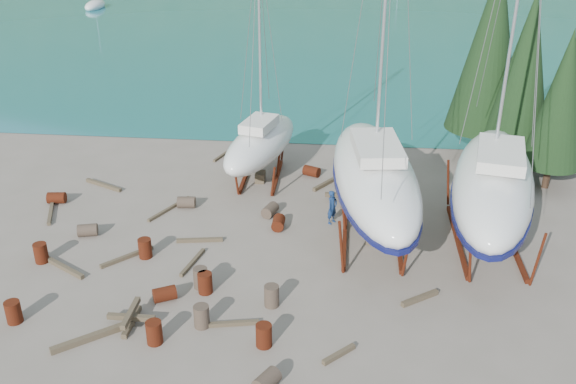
# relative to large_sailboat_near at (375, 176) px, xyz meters

# --- Properties ---
(ground) EXTENTS (600.00, 600.00, 0.00)m
(ground) POSITION_rel_large_sailboat_near_xyz_m (-4.59, -3.85, -3.02)
(ground) COLOR #675D51
(ground) RESTS_ON ground
(cypress_near_right) EXTENTS (3.60, 3.60, 10.00)m
(cypress_near_right) POSITION_rel_large_sailboat_near_xyz_m (7.91, 8.15, 2.77)
(cypress_near_right) COLOR black
(cypress_near_right) RESTS_ON ground
(cypress_mid_right) EXTENTS (3.06, 3.06, 8.50)m
(cypress_mid_right) POSITION_rel_large_sailboat_near_xyz_m (9.41, 6.15, 1.90)
(cypress_mid_right) COLOR black
(cypress_mid_right) RESTS_ON ground
(cypress_back_left) EXTENTS (4.14, 4.14, 11.50)m
(cypress_back_left) POSITION_rel_large_sailboat_near_xyz_m (6.41, 10.15, 3.65)
(cypress_back_left) COLOR black
(cypress_back_left) RESTS_ON ground
(cypress_far_right) EXTENTS (3.24, 3.24, 9.00)m
(cypress_far_right) POSITION_rel_large_sailboat_near_xyz_m (10.91, 9.15, 2.19)
(cypress_far_right) COLOR black
(cypress_far_right) RESTS_ON ground
(moored_boat_left) EXTENTS (2.00, 5.00, 6.05)m
(moored_boat_left) POSITION_rel_large_sailboat_near_xyz_m (-34.59, 56.15, -2.63)
(moored_boat_left) COLOR silver
(moored_boat_left) RESTS_ON ground
(large_sailboat_near) EXTENTS (4.97, 12.24, 18.74)m
(large_sailboat_near) POSITION_rel_large_sailboat_near_xyz_m (0.00, 0.00, 0.00)
(large_sailboat_near) COLOR silver
(large_sailboat_near) RESTS_ON ground
(large_sailboat_far) EXTENTS (5.61, 12.12, 18.47)m
(large_sailboat_far) POSITION_rel_large_sailboat_near_xyz_m (5.10, -0.25, -0.00)
(large_sailboat_far) COLOR silver
(large_sailboat_far) RESTS_ON ground
(small_sailboat_shore) EXTENTS (4.39, 8.32, 12.71)m
(small_sailboat_shore) POSITION_rel_large_sailboat_near_xyz_m (-5.94, 5.78, -0.93)
(small_sailboat_shore) COLOR silver
(small_sailboat_shore) RESTS_ON ground
(worker) EXTENTS (0.68, 0.73, 1.68)m
(worker) POSITION_rel_large_sailboat_near_xyz_m (-1.86, 1.02, -2.17)
(worker) COLOR navy
(worker) RESTS_ON ground
(drum_0) EXTENTS (0.58, 0.58, 0.88)m
(drum_0) POSITION_rel_large_sailboat_near_xyz_m (-13.33, -7.88, -2.58)
(drum_0) COLOR #5E1810
(drum_0) RESTS_ON ground
(drum_1) EXTENTS (0.95, 1.05, 0.58)m
(drum_1) POSITION_rel_large_sailboat_near_xyz_m (-3.53, -10.40, -2.73)
(drum_1) COLOR #2D2823
(drum_1) RESTS_ON ground
(drum_2) EXTENTS (0.94, 0.67, 0.58)m
(drum_2) POSITION_rel_large_sailboat_near_xyz_m (-15.92, 1.75, -2.73)
(drum_2) COLOR #5E1810
(drum_2) RESTS_ON ground
(drum_3) EXTENTS (0.58, 0.58, 0.88)m
(drum_3) POSITION_rel_large_sailboat_near_xyz_m (-7.79, -8.54, -2.58)
(drum_3) COLOR #5E1810
(drum_3) RESTS_ON ground
(drum_4) EXTENTS (1.04, 0.89, 0.58)m
(drum_4) POSITION_rel_large_sailboat_near_xyz_m (-3.19, 6.36, -2.73)
(drum_4) COLOR #5E1810
(drum_4) RESTS_ON ground
(drum_5) EXTENTS (0.58, 0.58, 0.88)m
(drum_5) POSITION_rel_large_sailboat_near_xyz_m (-6.33, -7.45, -2.58)
(drum_5) COLOR #2D2823
(drum_5) RESTS_ON ground
(drum_6) EXTENTS (0.59, 0.88, 0.58)m
(drum_6) POSITION_rel_large_sailboat_near_xyz_m (-4.36, 0.22, -2.73)
(drum_6) COLOR #5E1810
(drum_6) RESTS_ON ground
(drum_7) EXTENTS (0.58, 0.58, 0.88)m
(drum_7) POSITION_rel_large_sailboat_near_xyz_m (-3.91, -8.32, -2.58)
(drum_7) COLOR #5E1810
(drum_7) RESTS_ON ground
(drum_8) EXTENTS (0.58, 0.58, 0.88)m
(drum_8) POSITION_rel_large_sailboat_near_xyz_m (-14.19, -3.74, -2.58)
(drum_8) COLOR #5E1810
(drum_8) RESTS_ON ground
(drum_9) EXTENTS (0.93, 0.65, 0.58)m
(drum_9) POSITION_rel_large_sailboat_near_xyz_m (-9.21, 1.92, -2.73)
(drum_9) COLOR #2D2823
(drum_9) RESTS_ON ground
(drum_10) EXTENTS (0.58, 0.58, 0.88)m
(drum_10) POSITION_rel_large_sailboat_near_xyz_m (-6.67, -5.30, -2.58)
(drum_10) COLOR #5E1810
(drum_10) RESTS_ON ground
(drum_11) EXTENTS (0.83, 1.02, 0.58)m
(drum_11) POSITION_rel_large_sailboat_near_xyz_m (-4.91, 1.47, -2.73)
(drum_11) COLOR #2D2823
(drum_11) RESTS_ON ground
(drum_12) EXTENTS (1.05, 0.92, 0.58)m
(drum_12) POSITION_rel_large_sailboat_near_xyz_m (-8.13, -5.99, -2.73)
(drum_12) COLOR #5E1810
(drum_12) RESTS_ON ground
(drum_14) EXTENTS (0.58, 0.58, 0.88)m
(drum_14) POSITION_rel_large_sailboat_near_xyz_m (-9.85, -2.92, -2.58)
(drum_14) COLOR #5E1810
(drum_14) RESTS_ON ground
(drum_15) EXTENTS (1.00, 0.78, 0.58)m
(drum_15) POSITION_rel_large_sailboat_near_xyz_m (-13.07, -1.35, -2.73)
(drum_15) COLOR #2D2823
(drum_15) RESTS_ON ground
(drum_16) EXTENTS (0.58, 0.58, 0.88)m
(drum_16) POSITION_rel_large_sailboat_near_xyz_m (-6.93, -4.96, -2.58)
(drum_16) COLOR #2D2823
(drum_16) RESTS_ON ground
(drum_17) EXTENTS (0.58, 0.58, 0.88)m
(drum_17) POSITION_rel_large_sailboat_near_xyz_m (-3.93, -5.92, -2.58)
(drum_17) COLOR #2D2823
(drum_17) RESTS_ON ground
(timber_0) EXTENTS (0.92, 2.24, 0.14)m
(timber_0) POSITION_rel_large_sailboat_near_xyz_m (-8.61, 8.84, -2.95)
(timber_0) COLOR brown
(timber_0) RESTS_ON ground
(timber_1) EXTENTS (1.54, 1.19, 0.19)m
(timber_1) POSITION_rel_large_sailboat_near_xyz_m (1.82, -5.01, -2.92)
(timber_1) COLOR brown
(timber_1) RESTS_ON ground
(timber_2) EXTENTS (2.34, 1.29, 0.19)m
(timber_2) POSITION_rel_large_sailboat_near_xyz_m (-14.25, 3.88, -2.92)
(timber_2) COLOR brown
(timber_2) RESTS_ON ground
(timber_4) EXTENTS (2.10, 0.51, 0.17)m
(timber_4) POSITION_rel_large_sailboat_near_xyz_m (-7.79, -1.39, -2.93)
(timber_4) COLOR brown
(timber_4) RESTS_ON ground
(timber_5) EXTENTS (2.31, 0.62, 0.16)m
(timber_5) POSITION_rel_large_sailboat_near_xyz_m (-5.40, -7.34, -2.94)
(timber_5) COLOR brown
(timber_5) RESTS_ON ground
(timber_6) EXTENTS (1.27, 1.73, 0.19)m
(timber_6) POSITION_rel_large_sailboat_near_xyz_m (-2.38, 5.19, -2.92)
(timber_6) COLOR brown
(timber_6) RESTS_ON ground
(timber_7) EXTENTS (1.15, 1.14, 0.17)m
(timber_7) POSITION_rel_large_sailboat_near_xyz_m (-1.25, -8.63, -2.93)
(timber_7) COLOR brown
(timber_7) RESTS_ON ground
(timber_11) EXTENTS (0.64, 2.18, 0.15)m
(timber_11) POSITION_rel_large_sailboat_near_xyz_m (-7.68, -3.27, -2.94)
(timber_11) COLOR brown
(timber_11) RESTS_ON ground
(timber_12) EXTENTS (1.85, 1.93, 0.17)m
(timber_12) POSITION_rel_large_sailboat_near_xyz_m (-10.62, -3.12, -2.93)
(timber_12) COLOR brown
(timber_12) RESTS_ON ground
(timber_14) EXTENTS (2.74, 1.76, 0.18)m
(timber_14) POSITION_rel_large_sailboat_near_xyz_m (-13.24, -4.09, -2.92)
(timber_14) COLOR brown
(timber_14) RESTS_ON ground
(timber_15) EXTENTS (1.47, 2.77, 0.15)m
(timber_15) POSITION_rel_large_sailboat_near_xyz_m (-10.00, 1.55, -2.94)
(timber_15) COLOR brown
(timber_15) RESTS_ON ground
(timber_16) EXTENTS (2.51, 2.06, 0.23)m
(timber_16) POSITION_rel_large_sailboat_near_xyz_m (-10.05, -8.57, -2.90)
(timber_16) COLOR brown
(timber_16) RESTS_ON ground
(timber_17) EXTENTS (0.97, 2.31, 0.16)m
(timber_17) POSITION_rel_large_sailboat_near_xyz_m (-15.71, 0.49, -2.94)
(timber_17) COLOR brown
(timber_17) RESTS_ON ground
(timber_pile_fore) EXTENTS (1.80, 1.80, 0.60)m
(timber_pile_fore) POSITION_rel_large_sailboat_near_xyz_m (-8.96, -7.59, -2.72)
(timber_pile_fore) COLOR brown
(timber_pile_fore) RESTS_ON ground
(timber_pile_aft) EXTENTS (1.80, 1.80, 0.60)m
(timber_pile_aft) POSITION_rel_large_sailboat_near_xyz_m (-1.40, 3.47, -2.72)
(timber_pile_aft) COLOR brown
(timber_pile_aft) RESTS_ON ground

